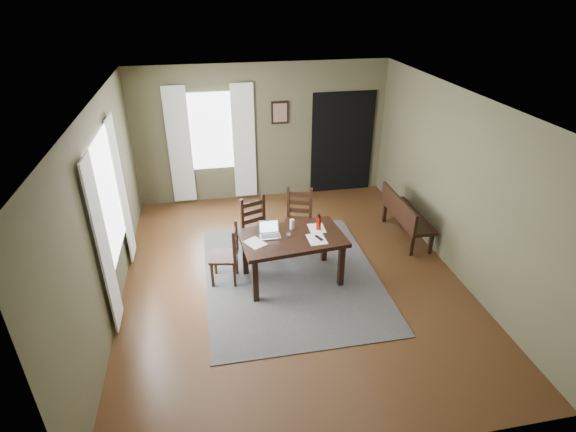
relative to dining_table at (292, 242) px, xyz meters
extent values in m
cube|color=#492C16|center=(0.01, 0.06, -0.67)|extent=(5.00, 6.00, 0.01)
cube|color=brown|center=(0.01, 3.06, 0.69)|extent=(5.00, 0.02, 2.70)
cube|color=brown|center=(0.01, -2.94, 0.69)|extent=(5.00, 0.02, 2.70)
cube|color=brown|center=(-2.49, 0.06, 0.69)|extent=(0.02, 6.00, 2.70)
cube|color=brown|center=(2.51, 0.06, 0.69)|extent=(0.02, 6.00, 2.70)
cube|color=white|center=(0.01, 0.06, 2.04)|extent=(5.00, 6.00, 0.02)
cube|color=#444444|center=(0.01, 0.06, -0.66)|extent=(2.60, 3.20, 0.01)
cube|color=black|center=(0.00, 0.00, 0.06)|extent=(1.57, 1.04, 0.06)
cube|color=black|center=(0.00, 0.00, 0.01)|extent=(1.40, 0.87, 0.05)
cube|color=black|center=(-0.60, -0.41, -0.33)|extent=(0.09, 0.09, 0.63)
cube|color=black|center=(-0.68, 0.28, -0.33)|extent=(0.09, 0.09, 0.63)
cube|color=black|center=(0.68, -0.28, -0.33)|extent=(0.09, 0.09, 0.63)
cube|color=black|center=(0.60, 0.41, -0.33)|extent=(0.09, 0.09, 0.63)
cube|color=black|center=(-1.00, 0.16, -0.24)|extent=(0.47, 0.47, 0.04)
cube|color=black|center=(-1.13, 0.35, -0.45)|extent=(0.04, 0.04, 0.40)
cube|color=black|center=(-0.81, 0.29, -0.45)|extent=(0.04, 0.04, 0.40)
cube|color=black|center=(-1.19, 0.03, -0.45)|extent=(0.04, 0.04, 0.40)
cube|color=black|center=(-0.86, -0.03, -0.45)|extent=(0.04, 0.04, 0.40)
cube|color=black|center=(-0.79, 0.30, 0.02)|extent=(0.05, 0.05, 0.50)
cube|color=black|center=(-0.85, -0.04, 0.02)|extent=(0.05, 0.05, 0.50)
cube|color=black|center=(-0.82, 0.13, -0.11)|extent=(0.08, 0.30, 0.07)
cube|color=black|center=(-0.82, 0.13, 0.02)|extent=(0.08, 0.30, 0.07)
cube|color=black|center=(-0.82, 0.13, 0.16)|extent=(0.08, 0.30, 0.07)
cube|color=black|center=(-0.40, 0.69, -0.20)|extent=(0.56, 0.56, 0.04)
cube|color=black|center=(-0.51, 0.46, -0.44)|extent=(0.05, 0.05, 0.43)
cube|color=black|center=(-0.63, 0.80, -0.44)|extent=(0.05, 0.05, 0.43)
cube|color=black|center=(-0.17, 0.58, -0.44)|extent=(0.05, 0.05, 0.43)
cube|color=black|center=(-0.29, 0.92, -0.44)|extent=(0.05, 0.05, 0.43)
cube|color=black|center=(-0.65, 0.81, 0.09)|extent=(0.06, 0.06, 0.55)
cube|color=black|center=(-0.29, 0.94, 0.09)|extent=(0.06, 0.06, 0.55)
cube|color=black|center=(-0.47, 0.88, -0.06)|extent=(0.32, 0.13, 0.07)
cube|color=black|center=(-0.47, 0.88, 0.09)|extent=(0.32, 0.13, 0.07)
cube|color=black|center=(-0.47, 0.88, 0.23)|extent=(0.32, 0.13, 0.07)
cube|color=black|center=(0.27, 0.88, -0.20)|extent=(0.56, 0.56, 0.04)
cube|color=black|center=(0.04, 0.77, -0.43)|extent=(0.05, 0.05, 0.43)
cube|color=black|center=(0.16, 1.11, -0.43)|extent=(0.05, 0.05, 0.43)
cube|color=black|center=(0.38, 0.65, -0.43)|extent=(0.05, 0.05, 0.43)
cube|color=black|center=(0.50, 0.99, -0.43)|extent=(0.05, 0.05, 0.43)
cube|color=black|center=(0.16, 1.13, 0.09)|extent=(0.06, 0.06, 0.55)
cube|color=black|center=(0.52, 1.01, 0.09)|extent=(0.06, 0.06, 0.55)
cube|color=black|center=(0.34, 1.07, -0.06)|extent=(0.32, 0.13, 0.07)
cube|color=black|center=(0.34, 1.07, 0.09)|extent=(0.32, 0.13, 0.07)
cube|color=black|center=(0.34, 1.07, 0.23)|extent=(0.32, 0.13, 0.07)
cube|color=black|center=(2.23, 0.88, -0.25)|extent=(0.44, 1.38, 0.06)
cube|color=black|center=(2.39, 0.29, -0.47)|extent=(0.06, 0.06, 0.38)
cube|color=black|center=(2.06, 0.29, -0.47)|extent=(0.06, 0.06, 0.38)
cube|color=black|center=(2.39, 1.47, -0.47)|extent=(0.06, 0.06, 0.38)
cube|color=black|center=(2.06, 1.47, -0.47)|extent=(0.06, 0.06, 0.38)
cube|color=black|center=(2.03, 0.88, -0.05)|extent=(0.05, 1.38, 0.34)
cube|color=#B7B7BC|center=(-0.32, 0.06, 0.10)|extent=(0.30, 0.21, 0.02)
cube|color=#B7B7BC|center=(-0.32, 0.17, 0.20)|extent=(0.30, 0.05, 0.20)
cube|color=silver|center=(-0.32, 0.16, 0.20)|extent=(0.26, 0.04, 0.16)
cube|color=#3F3F42|center=(-0.32, 0.05, 0.11)|extent=(0.26, 0.12, 0.00)
cube|color=#3F3F42|center=(-0.05, 0.02, 0.11)|extent=(0.06, 0.09, 0.03)
cube|color=black|center=(0.37, -0.13, 0.10)|extent=(0.10, 0.16, 0.02)
cylinder|color=silver|center=(0.04, 0.24, 0.17)|extent=(0.08, 0.08, 0.15)
cylinder|color=#B2180D|center=(0.42, 0.13, 0.20)|extent=(0.08, 0.08, 0.22)
cylinder|color=black|center=(0.42, 0.13, 0.33)|extent=(0.05, 0.05, 0.03)
cube|color=white|center=(-0.55, -0.08, 0.09)|extent=(0.34, 0.37, 0.00)
cube|color=white|center=(0.33, -0.14, 0.09)|extent=(0.26, 0.33, 0.00)
cube|color=white|center=(0.40, 0.16, 0.09)|extent=(0.24, 0.31, 0.00)
cube|color=white|center=(-2.46, 0.26, 0.79)|extent=(0.01, 1.30, 1.70)
cube|color=white|center=(-0.99, 3.03, 0.79)|extent=(1.00, 0.01, 1.50)
cube|color=silver|center=(-2.43, -0.56, 0.54)|extent=(0.03, 0.48, 2.30)
cube|color=silver|center=(-2.43, 1.08, 0.54)|extent=(0.03, 0.48, 2.30)
cube|color=silver|center=(-1.61, 3.00, 0.54)|extent=(0.44, 0.03, 2.30)
cube|color=silver|center=(-0.37, 3.00, 0.54)|extent=(0.44, 0.03, 2.30)
cube|color=black|center=(0.36, 3.03, 1.09)|extent=(0.34, 0.03, 0.44)
cube|color=brown|center=(0.36, 3.02, 1.09)|extent=(0.27, 0.01, 0.36)
cube|color=black|center=(1.66, 3.03, 0.39)|extent=(1.30, 0.03, 2.10)
camera|label=1|loc=(-1.11, -5.49, 3.40)|focal=28.00mm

